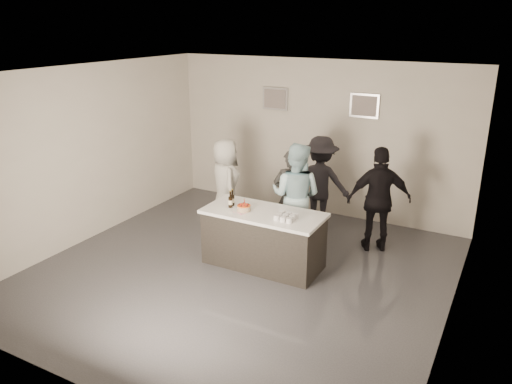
% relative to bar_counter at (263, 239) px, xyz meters
% --- Properties ---
extents(floor, '(6.00, 6.00, 0.00)m').
position_rel_bar_counter_xyz_m(floor, '(-0.20, -0.38, -0.45)').
color(floor, '#3D3D42').
rests_on(floor, ground).
extents(ceiling, '(6.00, 6.00, 0.00)m').
position_rel_bar_counter_xyz_m(ceiling, '(-0.20, -0.38, 2.55)').
color(ceiling, white).
extents(wall_back, '(6.00, 0.04, 3.00)m').
position_rel_bar_counter_xyz_m(wall_back, '(-0.20, 2.62, 1.05)').
color(wall_back, beige).
rests_on(wall_back, ground).
extents(wall_front, '(6.00, 0.04, 3.00)m').
position_rel_bar_counter_xyz_m(wall_front, '(-0.20, -3.38, 1.05)').
color(wall_front, beige).
rests_on(wall_front, ground).
extents(wall_left, '(0.04, 6.00, 3.00)m').
position_rel_bar_counter_xyz_m(wall_left, '(-3.20, -0.38, 1.05)').
color(wall_left, beige).
rests_on(wall_left, ground).
extents(wall_right, '(0.04, 6.00, 3.00)m').
position_rel_bar_counter_xyz_m(wall_right, '(2.80, -0.38, 1.05)').
color(wall_right, beige).
rests_on(wall_right, ground).
extents(picture_left, '(0.54, 0.04, 0.44)m').
position_rel_bar_counter_xyz_m(picture_left, '(-1.10, 2.59, 1.75)').
color(picture_left, '#B2B2B7').
rests_on(picture_left, wall_back).
extents(picture_right, '(0.54, 0.04, 0.44)m').
position_rel_bar_counter_xyz_m(picture_right, '(0.70, 2.59, 1.75)').
color(picture_right, '#B2B2B7').
rests_on(picture_right, wall_back).
extents(bar_counter, '(1.86, 0.86, 0.90)m').
position_rel_bar_counter_xyz_m(bar_counter, '(0.00, 0.00, 0.00)').
color(bar_counter, white).
rests_on(bar_counter, ground).
extents(cake, '(0.21, 0.21, 0.08)m').
position_rel_bar_counter_xyz_m(cake, '(-0.29, -0.10, 0.49)').
color(cake, orange).
rests_on(cake, bar_counter).
extents(beer_bottle_a, '(0.07, 0.07, 0.26)m').
position_rel_bar_counter_xyz_m(beer_bottle_a, '(-0.56, 0.02, 0.58)').
color(beer_bottle_a, black).
rests_on(beer_bottle_a, bar_counter).
extents(beer_bottle_b, '(0.07, 0.07, 0.26)m').
position_rel_bar_counter_xyz_m(beer_bottle_b, '(-0.54, -0.07, 0.58)').
color(beer_bottle_b, black).
rests_on(beer_bottle_b, bar_counter).
extents(tumbler_cluster, '(0.30, 0.30, 0.08)m').
position_rel_bar_counter_xyz_m(tumbler_cluster, '(0.43, -0.11, 0.49)').
color(tumbler_cluster, orange).
rests_on(tumbler_cluster, bar_counter).
extents(candles, '(0.24, 0.08, 0.01)m').
position_rel_bar_counter_xyz_m(candles, '(-0.34, -0.24, 0.45)').
color(candles, pink).
rests_on(candles, bar_counter).
extents(person_main_black, '(0.71, 0.59, 1.68)m').
position_rel_bar_counter_xyz_m(person_main_black, '(0.04, 0.93, 0.39)').
color(person_main_black, '#242424').
rests_on(person_main_black, ground).
extents(person_main_blue, '(0.91, 0.72, 1.80)m').
position_rel_bar_counter_xyz_m(person_main_blue, '(0.14, 0.90, 0.45)').
color(person_main_blue, '#B1DBE8').
rests_on(person_main_blue, ground).
extents(person_guest_left, '(0.96, 0.95, 1.67)m').
position_rel_bar_counter_xyz_m(person_guest_left, '(-1.33, 1.06, 0.38)').
color(person_guest_left, silver).
rests_on(person_guest_left, ground).
extents(person_guest_right, '(1.12, 0.85, 1.77)m').
position_rel_bar_counter_xyz_m(person_guest_right, '(1.40, 1.41, 0.44)').
color(person_guest_right, black).
rests_on(person_guest_right, ground).
extents(person_guest_back, '(1.21, 0.83, 1.72)m').
position_rel_bar_counter_xyz_m(person_guest_back, '(0.18, 1.89, 0.41)').
color(person_guest_back, black).
rests_on(person_guest_back, ground).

